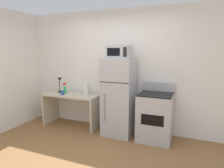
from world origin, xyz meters
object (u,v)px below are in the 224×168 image
Objects in this scene: spray_bottle at (65,89)px; refrigerator at (119,97)px; desk at (72,103)px; paper_towel_roll at (86,89)px; oven_range at (155,117)px; microwave at (119,52)px; coffee_mug at (62,93)px; desk_lamp at (60,82)px.

spray_bottle is 1.35m from refrigerator.
paper_towel_roll is (0.31, 0.12, 0.34)m from desk.
refrigerator is (0.84, -0.13, -0.08)m from paper_towel_roll.
spray_bottle is 0.23× the size of oven_range.
spray_bottle is at bearing 178.05° from microwave.
paper_towel_roll is at bearing 12.06° from spray_bottle.
spray_bottle reaches higher than coffee_mug.
desk is 1.19m from refrigerator.
spray_bottle is 2.13m from oven_range.
refrigerator is at bearing -1.05° from spray_bottle.
paper_towel_roll is (0.67, 0.07, -0.12)m from desk_lamp.
microwave is (1.16, -0.04, 1.17)m from desk.
spray_bottle is at bearing -12.57° from desk_lamp.
paper_towel_roll is 0.54m from coffee_mug.
desk_lamp is 1.53m from refrigerator.
microwave is at bearing -89.67° from refrigerator.
coffee_mug is (0.20, -0.19, -0.19)m from desk_lamp.
coffee_mug reaches higher than desk.
microwave is at bearing -3.15° from desk_lamp.
refrigerator is 0.81m from oven_range.
coffee_mug is 0.06× the size of refrigerator.
oven_range is at bearing -0.51° from desk.
microwave reaches higher than paper_towel_roll.
desk is at bearing 179.49° from oven_range.
microwave is at bearing 4.48° from coffee_mug.
coffee_mug is at bearing -175.52° from microwave.
paper_towel_roll is at bearing 28.64° from coffee_mug.
desk_lamp is at bearing 177.65° from refrigerator.
refrigerator is at bearing -8.92° from paper_towel_roll.
spray_bottle is (-0.19, 0.01, 0.31)m from desk.
desk is at bearing 178.16° from microwave.
paper_towel_roll is at bearing 5.96° from desk_lamp.
paper_towel_roll is 0.15× the size of refrigerator.
desk_lamp is at bearing 172.67° from desk.
refrigerator reaches higher than spray_bottle.
oven_range reaches higher than desk.
spray_bottle is 0.16× the size of refrigerator.
desk_lamp is at bearing -174.04° from paper_towel_roll.
paper_towel_roll is 1.65m from oven_range.
paper_towel_roll reaches higher than coffee_mug.
microwave is 0.42× the size of oven_range.
oven_range is (0.75, 0.02, -1.24)m from microwave.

